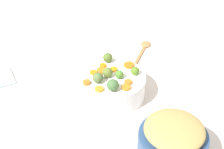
{
  "coord_description": "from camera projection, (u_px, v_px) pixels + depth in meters",
  "views": [
    {
      "loc": [
        -0.17,
        -0.98,
        0.82
      ],
      "look_at": [
        0.02,
        -0.04,
        0.12
      ],
      "focal_mm": 52.04,
      "sensor_mm": 36.0,
      "label": 1
    }
  ],
  "objects": [
    {
      "name": "brussels_sprout_3",
      "position": [
        135.0,
        71.0,
        1.2
      ],
      "size": [
        0.03,
        0.03,
        0.03
      ],
      "primitive_type": "sphere",
      "color": "#598025",
      "rests_on": "serving_bowl_carrots"
    },
    {
      "name": "stuffing_mound",
      "position": [
        174.0,
        130.0,
        0.92
      ],
      "size": [
        0.17,
        0.17,
        0.04
      ],
      "primitive_type": "ellipsoid",
      "color": "tan",
      "rests_on": "metal_pot"
    },
    {
      "name": "carrot_slice_0",
      "position": [
        129.0,
        65.0,
        1.25
      ],
      "size": [
        0.05,
        0.05,
        0.01
      ],
      "primitive_type": "cylinder",
      "rotation": [
        0.0,
        0.0,
        3.56
      ],
      "color": "orange",
      "rests_on": "serving_bowl_carrots"
    },
    {
      "name": "carrot_slice_8",
      "position": [
        102.0,
        71.0,
        1.22
      ],
      "size": [
        0.06,
        0.06,
        0.01
      ],
      "primitive_type": "cylinder",
      "rotation": [
        0.0,
        0.0,
        5.58
      ],
      "color": "orange",
      "rests_on": "serving_bowl_carrots"
    },
    {
      "name": "metal_pot",
      "position": [
        171.0,
        148.0,
        0.96
      ],
      "size": [
        0.2,
        0.2,
        0.11
      ],
      "primitive_type": "cylinder",
      "color": "#2D4E7C",
      "rests_on": "tabletop"
    },
    {
      "name": "carrot_slice_6",
      "position": [
        103.0,
        66.0,
        1.25
      ],
      "size": [
        0.03,
        0.03,
        0.01
      ],
      "primitive_type": "cylinder",
      "rotation": [
        0.0,
        0.0,
        2.03
      ],
      "color": "orange",
      "rests_on": "serving_bowl_carrots"
    },
    {
      "name": "tabletop",
      "position": [
        105.0,
        91.0,
        1.28
      ],
      "size": [
        2.4,
        2.4,
        0.02
      ],
      "primitive_type": "cube",
      "color": "silver",
      "rests_on": "ground"
    },
    {
      "name": "carrot_slice_3",
      "position": [
        126.0,
        87.0,
        1.14
      ],
      "size": [
        0.03,
        0.03,
        0.01
      ],
      "primitive_type": "cylinder",
      "rotation": [
        0.0,
        0.0,
        1.55
      ],
      "color": "orange",
      "rests_on": "serving_bowl_carrots"
    },
    {
      "name": "carrot_slice_7",
      "position": [
        128.0,
        82.0,
        1.16
      ],
      "size": [
        0.04,
        0.04,
        0.01
      ],
      "primitive_type": "cylinder",
      "rotation": [
        0.0,
        0.0,
        2.19
      ],
      "color": "orange",
      "rests_on": "serving_bowl_carrots"
    },
    {
      "name": "serving_bowl_carrots",
      "position": [
        112.0,
        86.0,
        1.22
      ],
      "size": [
        0.25,
        0.25,
        0.09
      ],
      "primitive_type": "cylinder",
      "color": "white",
      "rests_on": "tabletop"
    },
    {
      "name": "brussels_sprout_5",
      "position": [
        113.0,
        85.0,
        1.12
      ],
      "size": [
        0.04,
        0.04,
        0.04
      ],
      "primitive_type": "sphere",
      "color": "#456B3B",
      "rests_on": "serving_bowl_carrots"
    },
    {
      "name": "wooden_spoon",
      "position": [
        143.0,
        49.0,
        1.51
      ],
      "size": [
        0.16,
        0.24,
        0.01
      ],
      "color": "#B57946",
      "rests_on": "tabletop"
    },
    {
      "name": "brussels_sprout_4",
      "position": [
        108.0,
        72.0,
        1.19
      ],
      "size": [
        0.04,
        0.04,
        0.04
      ],
      "primitive_type": "sphere",
      "color": "olive",
      "rests_on": "serving_bowl_carrots"
    },
    {
      "name": "carrot_slice_4",
      "position": [
        87.0,
        82.0,
        1.16
      ],
      "size": [
        0.04,
        0.04,
        0.01
      ],
      "primitive_type": "cylinder",
      "rotation": [
        0.0,
        0.0,
        3.93
      ],
      "color": "orange",
      "rests_on": "serving_bowl_carrots"
    },
    {
      "name": "brussels_sprout_2",
      "position": [
        119.0,
        74.0,
        1.18
      ],
      "size": [
        0.03,
        0.03,
        0.03
      ],
      "primitive_type": "sphere",
      "color": "#4F8530",
      "rests_on": "serving_bowl_carrots"
    },
    {
      "name": "carrot_slice_5",
      "position": [
        114.0,
        69.0,
        1.23
      ],
      "size": [
        0.04,
        0.04,
        0.01
      ],
      "primitive_type": "cylinder",
      "rotation": [
        0.0,
        0.0,
        2.11
      ],
      "color": "orange",
      "rests_on": "serving_bowl_carrots"
    },
    {
      "name": "carrot_slice_2",
      "position": [
        99.0,
        89.0,
        1.13
      ],
      "size": [
        0.04,
        0.04,
        0.01
      ],
      "primitive_type": "cylinder",
      "rotation": [
        0.0,
        0.0,
        0.84
      ],
      "color": "orange",
      "rests_on": "serving_bowl_carrots"
    },
    {
      "name": "brussels_sprout_0",
      "position": [
        108.0,
        58.0,
        1.27
      ],
      "size": [
        0.04,
        0.04,
        0.04
      ],
      "primitive_type": "sphere",
      "color": "#516C2B",
      "rests_on": "serving_bowl_carrots"
    },
    {
      "name": "brussels_sprout_1",
      "position": [
        98.0,
        78.0,
        1.16
      ],
      "size": [
        0.04,
        0.04,
        0.04
      ],
      "primitive_type": "sphere",
      "color": "#536D3B",
      "rests_on": "serving_bowl_carrots"
    },
    {
      "name": "carrot_slice_1",
      "position": [
        93.0,
        72.0,
        1.21
      ],
      "size": [
        0.03,
        0.03,
        0.01
      ],
      "primitive_type": "cylinder",
      "rotation": [
        0.0,
        0.0,
        0.18
      ],
      "color": "orange",
      "rests_on": "serving_bowl_carrots"
    }
  ]
}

